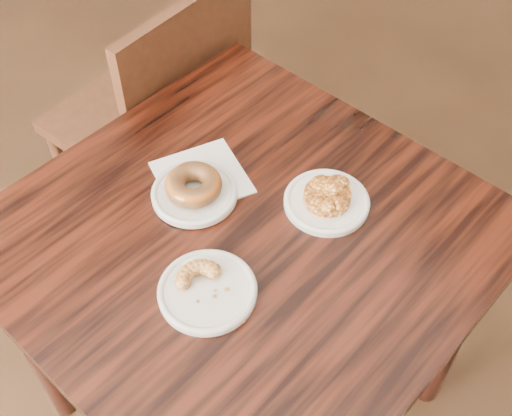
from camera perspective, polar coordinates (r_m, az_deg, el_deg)
floor at (r=1.83m, az=2.99°, el=-17.96°), size 5.00×5.00×0.00m
cafe_table at (r=1.51m, az=-0.89°, el=-10.85°), size 1.02×1.02×0.75m
chair_far at (r=1.90m, az=-9.87°, el=7.89°), size 0.61×0.61×0.90m
napkin at (r=1.29m, az=-4.86°, el=2.74°), size 0.19×0.19×0.00m
plate_donut at (r=1.25m, az=-5.49°, el=1.29°), size 0.17×0.17×0.01m
plate_cruller at (r=1.12m, az=-4.34°, el=-7.40°), size 0.17×0.17×0.01m
plate_fritter at (r=1.25m, az=6.29°, el=0.53°), size 0.17×0.17×0.01m
glazed_donut at (r=1.24m, az=-5.58°, el=2.07°), size 0.11×0.11×0.04m
apple_fritter at (r=1.23m, az=6.37°, el=1.16°), size 0.13×0.13×0.03m
cruller_fragment at (r=1.10m, az=-4.40°, el=-6.85°), size 0.10×0.10×0.03m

